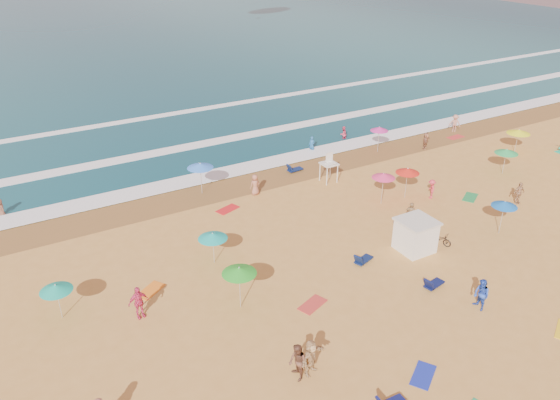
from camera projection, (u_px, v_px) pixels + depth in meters
ground at (344, 255)px, 34.03m from camera, size 220.00×220.00×0.00m
ocean at (71, 37)px, 98.86m from camera, size 220.00×140.00×0.18m
wet_sand at (252, 181)px, 43.68m from camera, size 220.00×220.00×0.00m
surf_foam at (208, 146)px, 50.44m from camera, size 200.00×18.70×0.05m
cabana at (415, 236)px, 34.13m from camera, size 2.00×2.00×2.00m
cabana_roof at (417, 221)px, 33.65m from camera, size 2.20×2.20×0.12m
bicycle at (440, 238)px, 35.01m from camera, size 1.04×1.65×0.82m
lifeguard_stand at (329, 169)px, 43.21m from camera, size 1.20×1.20×2.10m
beach_umbrellas at (374, 207)px, 35.28m from camera, size 46.33×23.95×0.82m
loungers at (475, 244)px, 34.85m from camera, size 45.47×24.00×0.34m
towels at (317, 288)px, 30.92m from camera, size 49.01×25.60×0.03m
beachgoers at (343, 221)px, 36.24m from camera, size 46.43×25.44×2.12m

